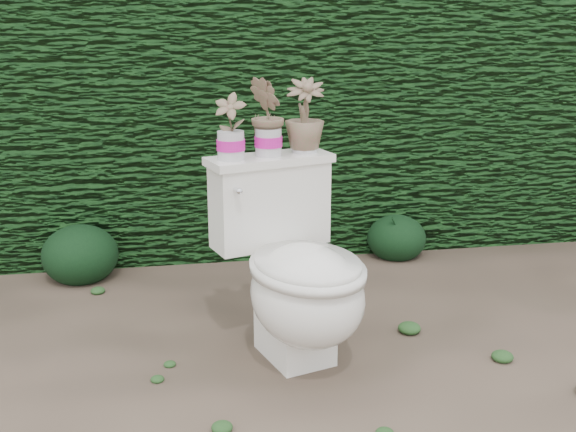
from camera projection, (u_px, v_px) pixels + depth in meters
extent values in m
plane|color=brown|center=(265.00, 353.00, 2.91)|extent=(60.00, 60.00, 0.00)
cube|color=#194617|center=(225.00, 103.00, 4.20)|extent=(8.00, 1.00, 1.60)
cube|color=white|center=(295.00, 333.00, 2.86)|extent=(0.30, 0.35, 0.20)
ellipsoid|color=white|center=(307.00, 295.00, 2.72)|extent=(0.54, 0.61, 0.39)
cube|color=white|center=(270.00, 205.00, 2.91)|extent=(0.50, 0.30, 0.34)
cube|color=white|center=(270.00, 160.00, 2.86)|extent=(0.53, 0.33, 0.03)
cylinder|color=silver|center=(236.00, 190.00, 2.72)|extent=(0.03, 0.06, 0.02)
sphere|color=silver|center=(239.00, 191.00, 2.70)|extent=(0.03, 0.03, 0.03)
imported|color=#277D30|center=(230.00, 129.00, 2.75)|extent=(0.15, 0.13, 0.24)
imported|color=#277D30|center=(268.00, 118.00, 2.81)|extent=(0.14, 0.17, 0.30)
imported|color=#277D30|center=(305.00, 118.00, 2.88)|extent=(0.18, 0.18, 0.28)
ellipsoid|color=black|center=(80.00, 249.00, 3.67)|extent=(0.39, 0.39, 0.31)
ellipsoid|color=black|center=(397.00, 233.00, 4.01)|extent=(0.33, 0.33, 0.26)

